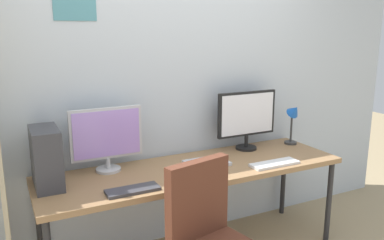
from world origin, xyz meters
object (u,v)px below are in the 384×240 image
monitor_right (247,117)px  desk_lamp (294,117)px  keyboard_right (275,164)px  computer_mouse (201,175)px  pc_tower (46,158)px  monitor_left (107,137)px  laptop_closed (207,163)px  desk (195,173)px  keyboard_left (133,190)px

monitor_right → desk_lamp: 0.45m
keyboard_right → computer_mouse: computer_mouse is taller
monitor_right → pc_tower: 1.63m
monitor_left → computer_mouse: 0.72m
computer_mouse → laptop_closed: computer_mouse is taller
desk → keyboard_right: keyboard_right is taller
pc_tower → computer_mouse: (0.97, -0.30, -0.18)m
keyboard_left → keyboard_right: size_ratio=0.87×
monitor_left → keyboard_left: 0.51m
monitor_right → pc_tower: monitor_right is taller
monitor_right → computer_mouse: 0.82m
monitor_left → pc_tower: (-0.43, -0.11, -0.06)m
desk_lamp → laptop_closed: size_ratio=1.20×
keyboard_right → computer_mouse: bearing=177.2°
monitor_left → keyboard_right: (1.16, -0.44, -0.24)m
computer_mouse → desk: bearing=73.8°
computer_mouse → laptop_closed: size_ratio=0.30×
pc_tower → desk_lamp: size_ratio=1.02×
keyboard_right → laptop_closed: 0.51m
desk → laptop_closed: size_ratio=7.17×
desk → computer_mouse: computer_mouse is taller
monitor_left → keyboard_left: (0.04, -0.44, -0.24)m
monitor_right → keyboard_left: (-1.16, -0.44, -0.27)m
desk_lamp → laptop_closed: (-0.94, -0.13, -0.24)m
desk → desk_lamp: desk_lamp is taller
computer_mouse → laptop_closed: 0.27m
monitor_right → computer_mouse: bearing=-148.0°
monitor_left → pc_tower: 0.45m
pc_tower → laptop_closed: pc_tower is taller
pc_tower → keyboard_left: size_ratio=1.15×
monitor_left → monitor_right: 1.20m
monitor_right → keyboard_left: bearing=-159.1°
desk → pc_tower: (-1.03, 0.10, 0.25)m
keyboard_right → computer_mouse: 0.62m
desk_lamp → laptop_closed: 0.98m
desk_lamp → keyboard_right: desk_lamp is taller
pc_tower → keyboard_right: pc_tower is taller
pc_tower → computer_mouse: pc_tower is taller
desk → desk_lamp: 1.10m
keyboard_left → laptop_closed: (0.67, 0.24, 0.00)m
desk_lamp → keyboard_left: 1.67m
keyboard_left → keyboard_right: same height
monitor_right → keyboard_left: 1.27m
desk_lamp → keyboard_left: size_ratio=1.12×
monitor_right → pc_tower: bearing=-176.0°
monitor_right → keyboard_left: size_ratio=1.62×
monitor_left → desk_lamp: 1.65m
monitor_left → desk: bearing=-19.5°
keyboard_left → keyboard_right: (1.12, 0.00, 0.00)m
computer_mouse → keyboard_right: bearing=-2.8°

